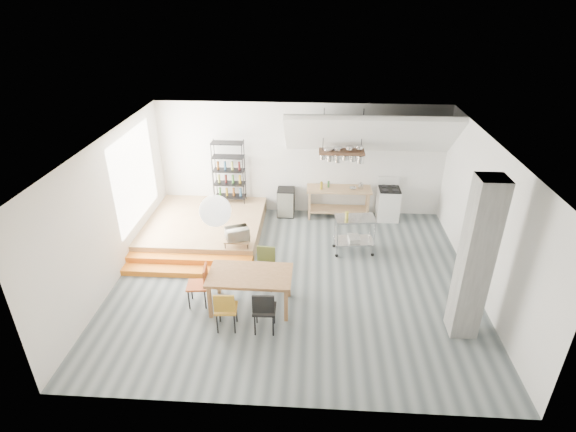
# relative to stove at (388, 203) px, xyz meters

# --- Properties ---
(floor) EXTENTS (8.00, 8.00, 0.00)m
(floor) POSITION_rel_stove_xyz_m (-2.50, -3.16, -0.48)
(floor) COLOR #4A5356
(floor) RESTS_ON ground
(wall_back) EXTENTS (8.00, 0.04, 3.20)m
(wall_back) POSITION_rel_stove_xyz_m (-2.50, 0.34, 1.12)
(wall_back) COLOR silver
(wall_back) RESTS_ON ground
(wall_left) EXTENTS (0.04, 7.00, 3.20)m
(wall_left) POSITION_rel_stove_xyz_m (-6.50, -3.16, 1.12)
(wall_left) COLOR silver
(wall_left) RESTS_ON ground
(wall_right) EXTENTS (0.04, 7.00, 3.20)m
(wall_right) POSITION_rel_stove_xyz_m (1.50, -3.16, 1.12)
(wall_right) COLOR silver
(wall_right) RESTS_ON ground
(ceiling) EXTENTS (8.00, 7.00, 0.02)m
(ceiling) POSITION_rel_stove_xyz_m (-2.50, -3.16, 2.72)
(ceiling) COLOR white
(ceiling) RESTS_ON wall_back
(slope_ceiling) EXTENTS (4.40, 1.44, 1.32)m
(slope_ceiling) POSITION_rel_stove_xyz_m (-0.70, -0.26, 2.07)
(slope_ceiling) COLOR white
(slope_ceiling) RESTS_ON wall_back
(window_pane) EXTENTS (0.02, 2.50, 2.20)m
(window_pane) POSITION_rel_stove_xyz_m (-6.48, -1.66, 1.32)
(window_pane) COLOR white
(window_pane) RESTS_ON wall_left
(platform) EXTENTS (3.00, 3.00, 0.40)m
(platform) POSITION_rel_stove_xyz_m (-5.00, -1.16, -0.28)
(platform) COLOR #A77A53
(platform) RESTS_ON ground
(step_lower) EXTENTS (3.00, 0.35, 0.13)m
(step_lower) POSITION_rel_stove_xyz_m (-5.00, -3.11, -0.41)
(step_lower) COLOR orange
(step_lower) RESTS_ON ground
(step_upper) EXTENTS (3.00, 0.35, 0.27)m
(step_upper) POSITION_rel_stove_xyz_m (-5.00, -2.76, -0.35)
(step_upper) COLOR orange
(step_upper) RESTS_ON ground
(concrete_column) EXTENTS (0.50, 0.50, 3.20)m
(concrete_column) POSITION_rel_stove_xyz_m (0.80, -4.66, 1.12)
(concrete_column) COLOR slate
(concrete_column) RESTS_ON ground
(kitchen_counter) EXTENTS (1.80, 0.60, 0.91)m
(kitchen_counter) POSITION_rel_stove_xyz_m (-1.40, -0.01, 0.15)
(kitchen_counter) COLOR #A77A53
(kitchen_counter) RESTS_ON ground
(stove) EXTENTS (0.60, 0.60, 1.18)m
(stove) POSITION_rel_stove_xyz_m (0.00, 0.00, 0.00)
(stove) COLOR white
(stove) RESTS_ON ground
(pot_rack) EXTENTS (1.20, 0.50, 1.43)m
(pot_rack) POSITION_rel_stove_xyz_m (-1.37, -0.23, 1.50)
(pot_rack) COLOR #3A2317
(pot_rack) RESTS_ON ceiling
(wire_shelving) EXTENTS (0.88, 0.38, 1.80)m
(wire_shelving) POSITION_rel_stove_xyz_m (-4.50, 0.04, 0.85)
(wire_shelving) COLOR black
(wire_shelving) RESTS_ON platform
(microwave_shelf) EXTENTS (0.60, 0.40, 0.16)m
(microwave_shelf) POSITION_rel_stove_xyz_m (-3.90, -2.41, 0.07)
(microwave_shelf) COLOR #A77A53
(microwave_shelf) RESTS_ON platform
(paper_lantern) EXTENTS (0.60, 0.60, 0.60)m
(paper_lantern) POSITION_rel_stove_xyz_m (-3.94, -4.17, 1.72)
(paper_lantern) COLOR white
(paper_lantern) RESTS_ON ceiling
(dining_table) EXTENTS (1.70, 0.96, 0.80)m
(dining_table) POSITION_rel_stove_xyz_m (-3.34, -4.18, 0.23)
(dining_table) COLOR brown
(dining_table) RESTS_ON ground
(chair_mustard) EXTENTS (0.44, 0.44, 0.91)m
(chair_mustard) POSITION_rel_stove_xyz_m (-3.72, -4.94, 0.06)
(chair_mustard) COLOR #A7741C
(chair_mustard) RESTS_ON ground
(chair_black) EXTENTS (0.44, 0.44, 0.95)m
(chair_black) POSITION_rel_stove_xyz_m (-2.98, -4.95, 0.08)
(chair_black) COLOR black
(chair_black) RESTS_ON ground
(chair_olive) EXTENTS (0.46, 0.46, 0.93)m
(chair_olive) POSITION_rel_stove_xyz_m (-3.12, -3.42, 0.07)
(chair_olive) COLOR #5F6932
(chair_olive) RESTS_ON ground
(chair_red) EXTENTS (0.45, 0.45, 0.91)m
(chair_red) POSITION_rel_stove_xyz_m (-4.38, -4.16, 0.06)
(chair_red) COLOR #B9491A
(chair_red) RESTS_ON ground
(rolling_cart) EXTENTS (1.02, 0.65, 0.96)m
(rolling_cart) POSITION_rel_stove_xyz_m (-1.08, -1.88, 0.14)
(rolling_cart) COLOR silver
(rolling_cart) RESTS_ON ground
(mini_fridge) EXTENTS (0.48, 0.48, 0.82)m
(mini_fridge) POSITION_rel_stove_xyz_m (-2.90, 0.04, -0.07)
(mini_fridge) COLOR black
(mini_fridge) RESTS_ON ground
(microwave) EXTENTS (0.64, 0.55, 0.30)m
(microwave) POSITION_rel_stove_xyz_m (-3.90, -2.41, 0.23)
(microwave) COLOR beige
(microwave) RESTS_ON microwave_shelf
(bowl) EXTENTS (0.21, 0.21, 0.05)m
(bowl) POSITION_rel_stove_xyz_m (-1.02, -0.06, 0.45)
(bowl) COLOR silver
(bowl) RESTS_ON kitchen_counter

